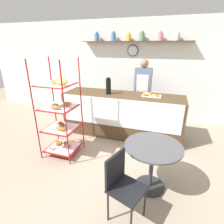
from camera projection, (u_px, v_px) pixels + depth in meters
The scene contains 9 objects.
ground_plane at pixel (105, 161), 3.25m from camera, with size 14.00×14.00×0.00m, color gray.
back_wall at pixel (135, 70), 4.95m from camera, with size 10.00×0.30×2.70m.
display_counter at pixel (122, 115), 4.12m from camera, with size 2.73×0.76×0.99m.
pastry_rack at pixel (60, 114), 3.22m from camera, with size 0.64×0.59×1.83m.
person_worker at pixel (142, 91), 4.35m from camera, with size 0.40×0.23×1.72m.
cafe_table at pixel (152, 156), 2.49m from camera, with size 0.81×0.81×0.72m.
cafe_chair at pixel (121, 181), 2.06m from camera, with size 0.48×0.48×0.87m.
coffee_carafe at pixel (108, 86), 3.92m from camera, with size 0.11×0.11×0.38m.
donut_tray_counter at pixel (150, 95), 3.81m from camera, with size 0.41×0.26×0.05m.
Camera 1 is at (0.97, -2.53, 2.03)m, focal length 28.00 mm.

